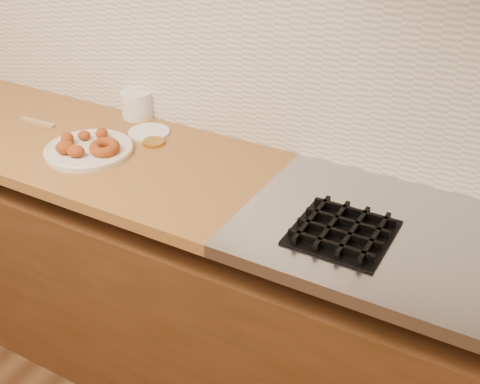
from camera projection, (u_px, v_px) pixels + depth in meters
name	position (u px, v px, depth m)	size (l,w,h in m)	color
base_cabinet	(141.00, 274.00, 2.29)	(3.60, 0.60, 0.77)	#552D17
stovetop	(480.00, 262.00, 1.56)	(1.30, 0.62, 0.04)	#9EA0A5
backsplash	(173.00, 44.00, 2.09)	(3.60, 0.02, 0.60)	silver
burner_grates	(466.00, 267.00, 1.49)	(0.91, 0.26, 0.03)	black
donut_plate	(89.00, 150.00, 2.04)	(0.30, 0.30, 0.02)	beige
ring_donut	(104.00, 147.00, 2.00)	(0.10, 0.10, 0.04)	#A1410F
fried_dough_chunks	(76.00, 143.00, 2.02)	(0.15, 0.21, 0.05)	#A1410F
plastic_tub	(137.00, 104.00, 2.27)	(0.12, 0.12, 0.10)	silver
tub_lid	(149.00, 132.00, 2.17)	(0.15, 0.15, 0.01)	silver
brass_jar_lid	(154.00, 142.00, 2.09)	(0.08, 0.08, 0.01)	#BB8C33
wooden_utensil	(38.00, 122.00, 2.23)	(0.16, 0.02, 0.01)	tan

